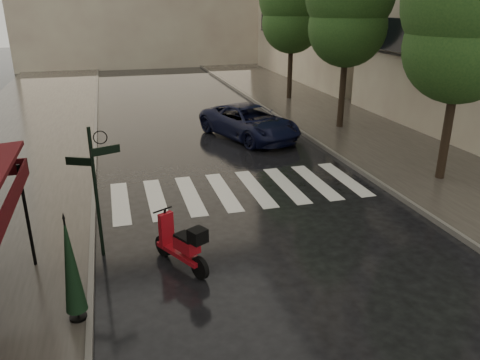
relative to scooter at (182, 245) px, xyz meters
name	(u,v)px	position (x,y,z in m)	size (l,w,h in m)	color
ground	(172,325)	(-0.52, -1.92, -0.57)	(120.00, 120.00, 0.00)	black
sidewalk_near	(14,152)	(-5.02, 10.08, -0.51)	(6.00, 60.00, 0.12)	#38332D
sidewalk_far	(354,127)	(9.73, 10.08, -0.51)	(5.50, 60.00, 0.12)	#38332D
curb_near	(95,146)	(-1.97, 10.08, -0.49)	(0.12, 60.00, 0.16)	#595651
curb_far	(299,130)	(6.93, 10.08, -0.49)	(0.12, 60.00, 0.16)	#595651
crosswalk	(239,190)	(2.45, 4.08, -0.56)	(7.85, 3.20, 0.01)	silver
signpost	(95,182)	(-1.72, 1.08, 1.27)	(1.17, 0.29, 3.10)	black
tree_near	(467,11)	(9.08, 3.08, 4.75)	(3.80, 3.80, 7.99)	black
tree_mid	(349,1)	(8.98, 10.08, 5.03)	(3.80, 3.80, 8.34)	black
tree_far	(292,3)	(9.18, 17.08, 4.89)	(3.80, 3.80, 8.16)	black
scooter	(182,245)	(0.00, 0.00, 0.00)	(1.04, 1.68, 1.22)	black
parked_car	(249,122)	(4.49, 9.78, 0.14)	(2.33, 5.06, 1.41)	black
parasol_back	(71,265)	(-2.17, -1.42, 0.68)	(0.39, 0.39, 2.09)	black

